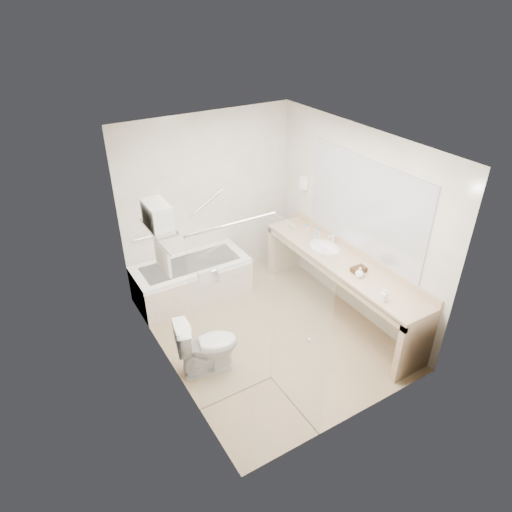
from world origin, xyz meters
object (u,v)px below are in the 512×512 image
vanity_counter (341,274)px  amenity_basket (359,270)px  water_bottle_left (307,231)px  toilet (207,346)px  bathtub (192,280)px

vanity_counter → amenity_basket: 0.39m
vanity_counter → amenity_basket: size_ratio=14.90×
vanity_counter → water_bottle_left: 0.82m
toilet → amenity_basket: bearing=-85.0°
vanity_counter → amenity_basket: (-0.01, -0.31, 0.24)m
bathtub → toilet: bearing=-107.5°
toilet → amenity_basket: (1.97, -0.27, 0.53)m
toilet → water_bottle_left: (1.97, 0.81, 0.59)m
bathtub → toilet: toilet is taller
vanity_counter → water_bottle_left: size_ratio=14.39×
bathtub → amenity_basket: 2.36m
vanity_counter → amenity_basket: vanity_counter is taller
water_bottle_left → vanity_counter: bearing=-89.9°
toilet → amenity_basket: 2.06m
bathtub → water_bottle_left: water_bottle_left is taller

